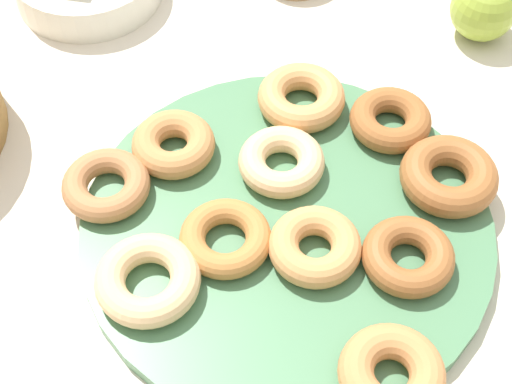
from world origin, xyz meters
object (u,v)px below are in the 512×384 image
donut_6 (449,176)px  donut_9 (408,258)px  donut_8 (301,98)px  apple (484,8)px  donut_7 (226,238)px  donut_4 (174,144)px  donut_10 (106,185)px  donut_3 (148,280)px  donut_5 (390,120)px  donut_plate (287,228)px  donut_0 (315,246)px  donut_1 (392,374)px  donut_2 (282,162)px

donut_6 → donut_9: bearing=174.4°
donut_6 → donut_8: 0.16m
donut_8 → apple: (0.20, -0.13, 0.01)m
donut_6 → donut_7: donut_6 is taller
donut_4 → donut_10: size_ratio=0.98×
donut_4 → donut_6: 0.26m
donut_3 → apple: (0.44, -0.18, 0.01)m
donut_5 → apple: bearing=-13.5°
donut_4 → donut_8: same height
donut_9 → apple: size_ratio=1.10×
donut_plate → apple: 0.35m
donut_5 → donut_8: donut_8 is taller
donut_0 → donut_5: 0.17m
donut_8 → donut_9: donut_8 is taller
donut_1 → donut_4: 0.29m
donut_2 → donut_0: bearing=-140.9°
donut_7 → apple: bearing=-19.9°
donut_plate → donut_9: size_ratio=4.67×
apple → donut_plate: bearing=163.9°
donut_6 → donut_3: bearing=135.3°
donut_1 → apple: 0.44m
donut_7 → apple: 0.40m
donut_7 → donut_0: bearing=-73.9°
donut_plate → donut_10: 0.17m
donut_6 → apple: size_ratio=1.25×
donut_1 → donut_3: bearing=89.8°
donut_2 → donut_6: bearing=-73.7°
donut_0 → donut_9: size_ratio=1.01×
donut_10 → donut_7: bearing=-94.5°
donut_plate → donut_10: size_ratio=4.61×
donut_6 → donut_7: bearing=131.2°
donut_0 → donut_10: size_ratio=1.00×
donut_2 → donut_9: same height
donut_6 → apple: bearing=5.8°
donut_0 → donut_4: same height
donut_0 → donut_7: donut_0 is taller
apple → donut_8: bearing=145.5°
donut_7 → apple: (0.38, -0.14, 0.01)m
donut_plate → donut_5: donut_5 is taller
donut_9 → donut_0: bearing=105.1°
donut_1 → donut_6: bearing=2.5°
donut_5 → donut_4: bearing=121.7°
donut_0 → donut_6: (0.12, -0.09, 0.00)m
donut_7 → donut_8: bearing=-0.3°
donut_9 → apple: 0.33m
donut_4 → donut_6: donut_6 is taller
donut_4 → donut_9: donut_4 is taller
donut_3 → donut_8: size_ratio=1.02×
donut_5 → donut_10: donut_5 is taller
donut_2 → donut_8: donut_8 is taller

